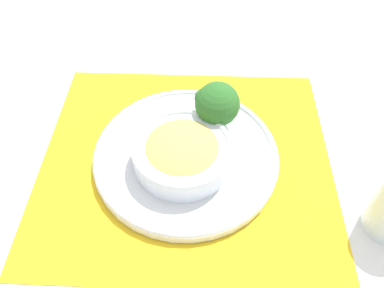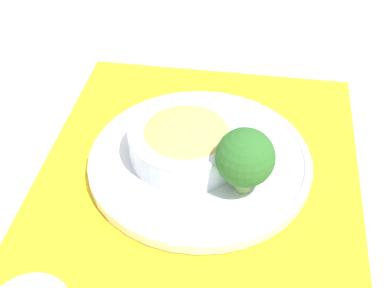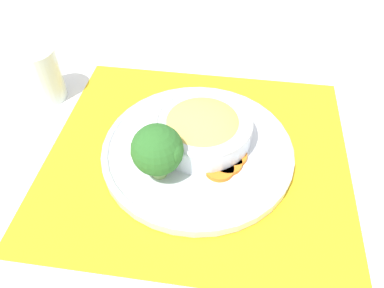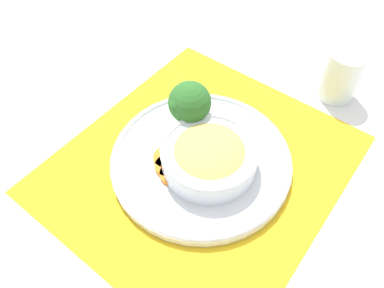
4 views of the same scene
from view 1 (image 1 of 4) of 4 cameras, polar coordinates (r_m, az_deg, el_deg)
ground_plane at (r=0.66m, az=-0.89°, el=-2.42°), size 4.00×4.00×0.00m
placemat at (r=0.66m, az=-0.89°, el=-2.31°), size 0.55×0.51×0.00m
plate at (r=0.65m, az=-0.91°, el=-1.60°), size 0.32×0.32×0.02m
bowl at (r=0.61m, az=-1.51°, el=-1.21°), size 0.16×0.16×0.06m
broccoli_floret at (r=0.65m, az=3.83°, el=6.08°), size 0.08×0.08×0.09m
carrot_slice_near at (r=0.68m, az=-4.14°, el=2.02°), size 0.05×0.05×0.01m
carrot_slice_middle at (r=0.67m, az=-5.26°, el=1.14°), size 0.05×0.05×0.01m
carrot_slice_far at (r=0.66m, az=-6.02°, el=0.03°), size 0.05×0.05×0.01m
carrot_slice_extra at (r=0.65m, az=-6.34°, el=-1.23°), size 0.05×0.05×0.01m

